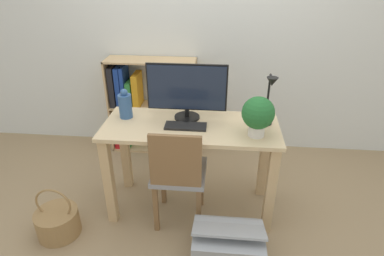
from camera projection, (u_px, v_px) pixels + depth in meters
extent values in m
plane|color=#997F5B|center=(191.00, 205.00, 2.77)|extent=(10.00, 10.00, 0.00)
cube|color=silver|center=(202.00, 26.00, 3.14)|extent=(8.00, 0.05, 2.60)
cube|color=#D8BC8C|center=(191.00, 127.00, 2.41)|extent=(1.32, 0.56, 0.03)
cube|color=tan|center=(109.00, 182.00, 2.45)|extent=(0.07, 0.07, 0.75)
cube|color=tan|center=(270.00, 192.00, 2.34)|extent=(0.07, 0.07, 0.75)
cube|color=tan|center=(125.00, 151.00, 2.84)|extent=(0.07, 0.07, 0.75)
cube|color=tan|center=(264.00, 158.00, 2.74)|extent=(0.07, 0.07, 0.75)
cylinder|color=black|center=(187.00, 117.00, 2.51)|extent=(0.20, 0.20, 0.02)
cylinder|color=black|center=(187.00, 112.00, 2.49)|extent=(0.04, 0.04, 0.07)
cube|color=black|center=(187.00, 87.00, 2.40)|extent=(0.61, 0.02, 0.36)
cube|color=#192338|center=(187.00, 88.00, 2.40)|extent=(0.58, 0.03, 0.34)
cube|color=black|center=(186.00, 126.00, 2.37)|extent=(0.31, 0.13, 0.02)
cylinder|color=#33598C|center=(125.00, 106.00, 2.48)|extent=(0.10, 0.10, 0.19)
sphere|color=#33598C|center=(124.00, 92.00, 2.43)|extent=(0.06, 0.06, 0.06)
cylinder|color=black|center=(265.00, 122.00, 2.43)|extent=(0.10, 0.10, 0.02)
cylinder|color=black|center=(268.00, 98.00, 2.34)|extent=(0.02, 0.02, 0.37)
cylinder|color=black|center=(272.00, 77.00, 2.21)|extent=(0.01, 0.10, 0.01)
cone|color=black|center=(272.00, 82.00, 2.17)|extent=(0.08, 0.08, 0.06)
cylinder|color=silver|center=(256.00, 130.00, 2.24)|extent=(0.11, 0.11, 0.08)
sphere|color=#23662D|center=(258.00, 113.00, 2.18)|extent=(0.23, 0.23, 0.23)
cube|color=gray|center=(179.00, 172.00, 2.44)|extent=(0.40, 0.40, 0.04)
cube|color=brown|center=(175.00, 161.00, 2.18)|extent=(0.36, 0.03, 0.40)
cube|color=brown|center=(156.00, 208.00, 2.42)|extent=(0.04, 0.04, 0.42)
cube|color=brown|center=(199.00, 211.00, 2.39)|extent=(0.04, 0.04, 0.42)
cube|color=brown|center=(163.00, 182.00, 2.71)|extent=(0.04, 0.04, 0.42)
cube|color=brown|center=(202.00, 184.00, 2.68)|extent=(0.04, 0.04, 0.42)
cube|color=tan|center=(112.00, 105.00, 3.43)|extent=(0.02, 0.28, 1.00)
cube|color=tan|center=(195.00, 108.00, 3.36)|extent=(0.02, 0.28, 1.00)
cube|color=tan|center=(156.00, 146.00, 3.63)|extent=(0.91, 0.28, 0.02)
cube|color=tan|center=(150.00, 60.00, 3.17)|extent=(0.91, 0.28, 0.02)
cube|color=tan|center=(153.00, 106.00, 3.40)|extent=(0.87, 0.28, 0.02)
cube|color=red|center=(120.00, 132.00, 3.59)|extent=(0.06, 0.24, 0.30)
cube|color=black|center=(124.00, 127.00, 3.55)|extent=(0.05, 0.24, 0.44)
cube|color=#2D7F38|center=(129.00, 128.00, 3.55)|extent=(0.05, 0.24, 0.42)
cube|color=black|center=(114.00, 85.00, 3.33)|extent=(0.06, 0.24, 0.42)
cube|color=navy|center=(120.00, 86.00, 3.32)|extent=(0.05, 0.24, 0.42)
cube|color=navy|center=(125.00, 86.00, 3.32)|extent=(0.04, 0.24, 0.42)
cube|color=#2D7F38|center=(131.00, 93.00, 3.35)|extent=(0.05, 0.24, 0.27)
cube|color=orange|center=(137.00, 89.00, 3.32)|extent=(0.06, 0.24, 0.35)
cylinder|color=#997547|center=(58.00, 222.00, 2.44)|extent=(0.32, 0.32, 0.21)
torus|color=#997547|center=(53.00, 204.00, 2.35)|extent=(0.27, 0.02, 0.27)
cube|color=#999EA3|center=(228.00, 250.00, 2.17)|extent=(0.47, 0.30, 0.28)
cube|color=#999EA3|center=(229.00, 227.00, 2.15)|extent=(0.48, 0.30, 0.12)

